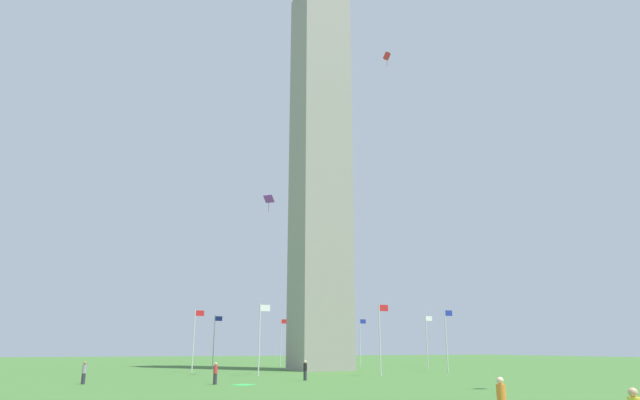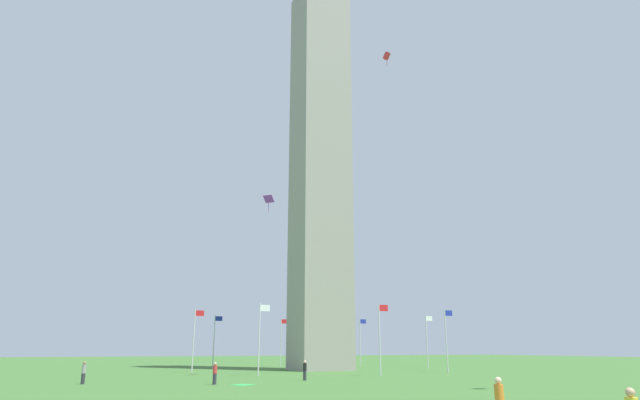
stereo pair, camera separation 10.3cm
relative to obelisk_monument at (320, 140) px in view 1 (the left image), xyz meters
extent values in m
plane|color=#3D6B2D|center=(0.00, 0.00, -30.75)|extent=(260.00, 260.00, 0.00)
cube|color=gray|center=(0.00, 0.00, -3.69)|extent=(6.77, 6.77, 54.13)
cylinder|color=silver|center=(15.86, 0.00, -27.20)|extent=(0.14, 0.14, 7.11)
cube|color=white|center=(16.41, 0.00, -24.09)|extent=(1.00, 0.03, 0.64)
cylinder|color=silver|center=(11.21, 11.21, -27.20)|extent=(0.14, 0.14, 7.11)
cube|color=#1E2D99|center=(11.76, 11.21, -24.09)|extent=(1.00, 0.03, 0.64)
cylinder|color=silver|center=(0.00, 15.86, -27.20)|extent=(0.14, 0.14, 7.11)
cube|color=red|center=(0.55, 15.86, -24.09)|extent=(1.00, 0.03, 0.64)
cylinder|color=silver|center=(-11.21, 11.21, -27.20)|extent=(0.14, 0.14, 7.11)
cube|color=#1E2D99|center=(-10.66, 11.21, -24.09)|extent=(1.00, 0.03, 0.64)
cylinder|color=silver|center=(-15.86, 0.00, -27.20)|extent=(0.14, 0.14, 7.11)
cube|color=red|center=(-15.31, 0.00, -24.09)|extent=(1.00, 0.03, 0.64)
cylinder|color=silver|center=(-11.21, -11.21, -27.20)|extent=(0.14, 0.14, 7.11)
cube|color=white|center=(-10.66, -11.21, -24.09)|extent=(1.00, 0.03, 0.64)
cylinder|color=silver|center=(0.00, -15.86, -27.20)|extent=(0.14, 0.14, 7.11)
cube|color=red|center=(0.55, -15.86, -24.09)|extent=(1.00, 0.03, 0.64)
cylinder|color=silver|center=(11.21, -11.21, -27.20)|extent=(0.14, 0.14, 7.11)
cube|color=#1E2D99|center=(11.76, -11.21, -24.09)|extent=(1.00, 0.03, 0.64)
cylinder|color=#2D2D38|center=(-17.81, -22.18, -30.35)|extent=(0.29, 0.29, 0.80)
cylinder|color=red|center=(-17.81, -22.18, -29.66)|extent=(0.32, 0.32, 0.60)
sphere|color=tan|center=(-17.81, -22.18, -29.24)|extent=(0.24, 0.24, 0.24)
cylinder|color=#2D2D38|center=(-9.48, -19.73, -30.35)|extent=(0.29, 0.29, 0.80)
cylinder|color=black|center=(-9.48, -19.73, -29.64)|extent=(0.32, 0.32, 0.62)
sphere|color=beige|center=(-9.48, -19.73, -29.21)|extent=(0.24, 0.24, 0.24)
cylinder|color=orange|center=(-13.60, -49.71, -29.61)|extent=(0.32, 0.32, 0.69)
sphere|color=beige|center=(-13.60, -49.71, -29.15)|extent=(0.24, 0.24, 0.24)
cylinder|color=#2D2D38|center=(-27.16, -17.99, -30.35)|extent=(0.29, 0.29, 0.80)
cylinder|color=gray|center=(-27.16, -17.99, -29.63)|extent=(0.32, 0.32, 0.66)
sphere|color=#936B4C|center=(-27.16, -17.99, -29.18)|extent=(0.24, 0.24, 0.24)
sphere|color=tan|center=(-13.75, -55.02, -29.17)|extent=(0.24, 0.24, 0.24)
cube|color=purple|center=(-11.18, -13.18, -13.03)|extent=(1.29, 1.27, 0.62)
cylinder|color=#67278E|center=(-11.18, -13.18, -13.83)|extent=(0.04, 0.04, 1.20)
cube|color=red|center=(-0.82, -20.71, 1.86)|extent=(0.75, 0.86, 0.88)
cylinder|color=maroon|center=(-0.82, -20.71, 1.18)|extent=(0.04, 0.04, 1.02)
cube|color=green|center=(-15.90, -23.39, -30.75)|extent=(2.27, 2.24, 0.01)
camera|label=1|loc=(-26.99, -65.78, -28.05)|focal=30.55mm
camera|label=2|loc=(-26.90, -65.82, -28.05)|focal=30.55mm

